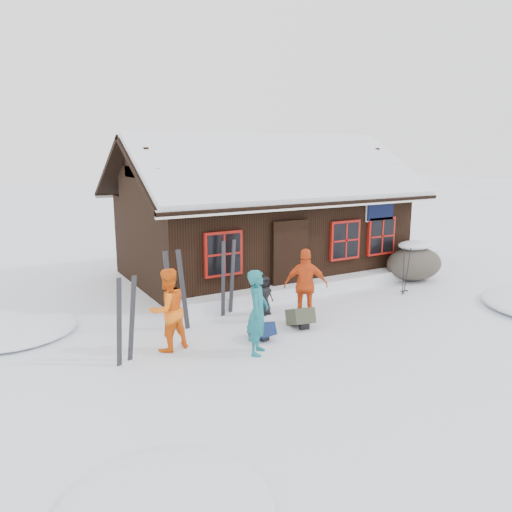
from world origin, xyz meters
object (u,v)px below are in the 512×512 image
(boulder, at_px, (414,262))
(ski_pair_left, at_px, (126,321))
(skier_orange_left, at_px, (168,310))
(backpack_olive, at_px, (300,320))
(skier_crouched, at_px, (265,295))
(backpack_blue, at_px, (262,333))
(skier_orange_right, at_px, (306,285))
(ski_poles, at_px, (405,272))
(skier_teal, at_px, (258,312))

(boulder, relative_size, ski_pair_left, 1.09)
(skier_orange_left, distance_m, backpack_olive, 3.08)
(skier_crouched, height_order, backpack_blue, skier_crouched)
(skier_orange_right, distance_m, skier_crouched, 1.12)
(ski_pair_left, relative_size, ski_poles, 1.26)
(skier_orange_left, relative_size, backpack_olive, 2.66)
(boulder, xyz_separation_m, backpack_olive, (-5.40, -1.72, -0.38))
(skier_teal, bearing_deg, boulder, -28.71)
(backpack_olive, bearing_deg, backpack_blue, -157.79)
(skier_orange_left, bearing_deg, skier_teal, 130.62)
(boulder, bearing_deg, skier_crouched, -174.35)
(ski_pair_left, height_order, ski_poles, ski_pair_left)
(skier_orange_left, height_order, backpack_olive, skier_orange_left)
(ski_pair_left, xyz_separation_m, backpack_blue, (2.75, -0.29, -0.66))
(skier_teal, xyz_separation_m, ski_pair_left, (-2.31, 0.87, -0.04))
(backpack_olive, bearing_deg, ski_pair_left, -170.02)
(boulder, distance_m, backpack_blue, 6.83)
(skier_orange_left, relative_size, ski_poles, 1.24)
(skier_crouched, distance_m, ski_pair_left, 3.81)
(ski_pair_left, bearing_deg, boulder, -8.05)
(skier_teal, distance_m, ski_poles, 5.79)
(ski_pair_left, bearing_deg, skier_teal, -38.78)
(boulder, bearing_deg, skier_orange_right, -164.06)
(skier_teal, bearing_deg, skier_orange_left, 95.40)
(ski_poles, bearing_deg, skier_orange_right, -172.66)
(skier_crouched, relative_size, ski_poles, 0.71)
(backpack_blue, bearing_deg, backpack_olive, 3.61)
(skier_orange_left, height_order, ski_poles, skier_orange_left)
(ski_pair_left, relative_size, backpack_olive, 2.71)
(ski_poles, height_order, backpack_blue, ski_poles)
(skier_teal, relative_size, backpack_blue, 3.34)
(skier_crouched, height_order, boulder, boulder)
(skier_teal, xyz_separation_m, skier_crouched, (1.33, 1.97, -0.36))
(ski_poles, xyz_separation_m, backpack_olive, (-4.01, -0.75, -0.46))
(ski_pair_left, height_order, backpack_olive, ski_pair_left)
(skier_orange_right, height_order, boulder, skier_orange_right)
(backpack_blue, bearing_deg, skier_teal, -134.62)
(skier_teal, xyz_separation_m, skier_orange_right, (1.89, 1.07, 0.02))
(skier_crouched, distance_m, backpack_blue, 1.68)
(boulder, relative_size, backpack_olive, 2.96)
(backpack_olive, bearing_deg, ski_poles, 21.51)
(skier_teal, bearing_deg, skier_orange_right, -19.04)
(backpack_blue, height_order, backpack_olive, backpack_olive)
(skier_crouched, bearing_deg, skier_orange_left, -174.49)
(backpack_olive, bearing_deg, skier_crouched, 112.34)
(skier_teal, relative_size, ski_pair_left, 0.99)
(boulder, height_order, backpack_olive, boulder)
(backpack_blue, bearing_deg, ski_pair_left, 166.32)
(backpack_blue, xyz_separation_m, backpack_olive, (1.13, 0.22, 0.03))
(skier_orange_left, relative_size, skier_crouched, 1.74)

